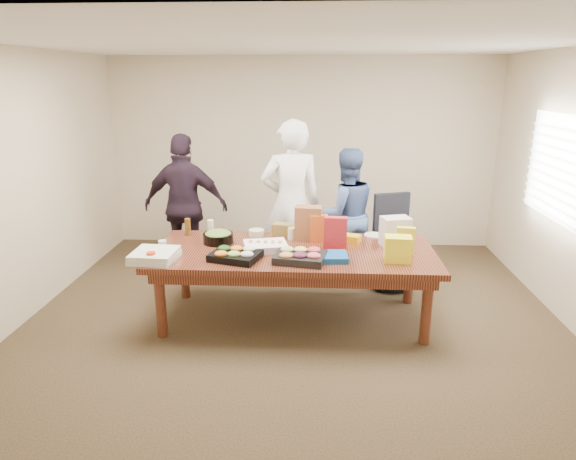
# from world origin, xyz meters

# --- Properties ---
(floor) EXTENTS (5.50, 5.00, 0.02)m
(floor) POSITION_xyz_m (0.00, 0.00, -0.01)
(floor) COLOR #47301E
(floor) RESTS_ON ground
(ceiling) EXTENTS (5.50, 5.00, 0.02)m
(ceiling) POSITION_xyz_m (0.00, 0.00, 2.71)
(ceiling) COLOR white
(ceiling) RESTS_ON wall_back
(wall_back) EXTENTS (5.50, 0.04, 2.70)m
(wall_back) POSITION_xyz_m (0.00, 2.50, 1.35)
(wall_back) COLOR beige
(wall_back) RESTS_ON floor
(wall_front) EXTENTS (5.50, 0.04, 2.70)m
(wall_front) POSITION_xyz_m (0.00, -2.50, 1.35)
(wall_front) COLOR beige
(wall_front) RESTS_ON floor
(wall_left) EXTENTS (0.04, 5.00, 2.70)m
(wall_left) POSITION_xyz_m (-2.75, 0.00, 1.35)
(wall_left) COLOR beige
(wall_left) RESTS_ON floor
(window_panel) EXTENTS (0.03, 1.40, 1.10)m
(window_panel) POSITION_xyz_m (2.72, 0.60, 1.50)
(window_panel) COLOR white
(window_panel) RESTS_ON wall_right
(window_blinds) EXTENTS (0.04, 1.36, 1.00)m
(window_blinds) POSITION_xyz_m (2.68, 0.60, 1.50)
(window_blinds) COLOR beige
(window_blinds) RESTS_ON wall_right
(conference_table) EXTENTS (2.80, 1.20, 0.75)m
(conference_table) POSITION_xyz_m (0.00, 0.00, 0.38)
(conference_table) COLOR #4C1C0F
(conference_table) RESTS_ON floor
(office_chair) EXTENTS (0.67, 0.67, 1.05)m
(office_chair) POSITION_xyz_m (1.11, 0.90, 0.52)
(office_chair) COLOR black
(office_chair) RESTS_ON floor
(person_center) EXTENTS (0.80, 0.61, 1.96)m
(person_center) POSITION_xyz_m (-0.08, 0.98, 0.98)
(person_center) COLOR white
(person_center) RESTS_ON floor
(person_right) EXTENTS (0.91, 0.78, 1.61)m
(person_right) POSITION_xyz_m (0.58, 1.17, 0.81)
(person_right) COLOR #47609B
(person_right) RESTS_ON floor
(person_left) EXTENTS (1.06, 0.50, 1.77)m
(person_left) POSITION_xyz_m (-1.38, 1.17, 0.89)
(person_left) COLOR black
(person_left) RESTS_ON floor
(veggie_tray) EXTENTS (0.52, 0.46, 0.07)m
(veggie_tray) POSITION_xyz_m (-0.54, -0.30, 0.78)
(veggie_tray) COLOR black
(veggie_tray) RESTS_ON conference_table
(fruit_tray) EXTENTS (0.52, 0.44, 0.07)m
(fruit_tray) POSITION_xyz_m (0.07, -0.31, 0.79)
(fruit_tray) COLOR black
(fruit_tray) RESTS_ON conference_table
(sheet_cake) EXTENTS (0.48, 0.40, 0.07)m
(sheet_cake) POSITION_xyz_m (-0.28, -0.01, 0.79)
(sheet_cake) COLOR white
(sheet_cake) RESTS_ON conference_table
(salad_bowl) EXTENTS (0.39, 0.39, 0.10)m
(salad_bowl) POSITION_xyz_m (-0.80, 0.19, 0.80)
(salad_bowl) COLOR black
(salad_bowl) RESTS_ON conference_table
(chip_bag_blue) EXTENTS (0.38, 0.30, 0.05)m
(chip_bag_blue) POSITION_xyz_m (0.33, -0.26, 0.78)
(chip_bag_blue) COLOR #1252A1
(chip_bag_blue) RESTS_ON conference_table
(chip_bag_red) EXTENTS (0.23, 0.11, 0.33)m
(chip_bag_red) POSITION_xyz_m (0.41, 0.06, 0.92)
(chip_bag_red) COLOR red
(chip_bag_red) RESTS_ON conference_table
(chip_bag_yellow) EXTENTS (0.19, 0.10, 0.27)m
(chip_bag_yellow) POSITION_xyz_m (1.09, -0.04, 0.88)
(chip_bag_yellow) COLOR yellow
(chip_bag_yellow) RESTS_ON conference_table
(chip_bag_orange) EXTENTS (0.19, 0.11, 0.29)m
(chip_bag_orange) POSITION_xyz_m (0.25, 0.28, 0.89)
(chip_bag_orange) COLOR #C8581F
(chip_bag_orange) RESTS_ON conference_table
(mayo_jar) EXTENTS (0.10, 0.10, 0.13)m
(mayo_jar) POSITION_xyz_m (-0.04, 0.35, 0.81)
(mayo_jar) COLOR white
(mayo_jar) RESTS_ON conference_table
(mustard_bottle) EXTENTS (0.07, 0.07, 0.16)m
(mustard_bottle) POSITION_xyz_m (0.13, 0.49, 0.83)
(mustard_bottle) COLOR #DFC105
(mustard_bottle) RESTS_ON conference_table
(dressing_bottle) EXTENTS (0.07, 0.07, 0.19)m
(dressing_bottle) POSITION_xyz_m (-1.17, 0.42, 0.84)
(dressing_bottle) COLOR #5E3911
(dressing_bottle) RESTS_ON conference_table
(ranch_bottle) EXTENTS (0.08, 0.08, 0.19)m
(ranch_bottle) POSITION_xyz_m (-0.91, 0.36, 0.85)
(ranch_bottle) COLOR beige
(ranch_bottle) RESTS_ON conference_table
(banana_bunch) EXTENTS (0.27, 0.21, 0.08)m
(banana_bunch) POSITION_xyz_m (0.56, 0.29, 0.79)
(banana_bunch) COLOR gold
(banana_bunch) RESTS_ON conference_table
(bread_loaf) EXTENTS (0.33, 0.21, 0.12)m
(bread_loaf) POSITION_xyz_m (-0.10, 0.50, 0.81)
(bread_loaf) COLOR olive
(bread_loaf) RESTS_ON conference_table
(kraft_bag) EXTENTS (0.29, 0.18, 0.36)m
(kraft_bag) POSITION_xyz_m (0.14, 0.34, 0.93)
(kraft_bag) COLOR brown
(kraft_bag) RESTS_ON conference_table
(red_cup) EXTENTS (0.09, 0.09, 0.11)m
(red_cup) POSITION_xyz_m (-1.30, -0.46, 0.81)
(red_cup) COLOR red
(red_cup) RESTS_ON conference_table
(clear_cup_a) EXTENTS (0.09, 0.09, 0.11)m
(clear_cup_a) POSITION_xyz_m (-1.30, -0.11, 0.80)
(clear_cup_a) COLOR silver
(clear_cup_a) RESTS_ON conference_table
(clear_cup_b) EXTENTS (0.09, 0.09, 0.11)m
(clear_cup_b) POSITION_xyz_m (-1.30, -0.10, 0.80)
(clear_cup_b) COLOR white
(clear_cup_b) RESTS_ON conference_table
(pizza_box_lower) EXTENTS (0.43, 0.43, 0.05)m
(pizza_box_lower) POSITION_xyz_m (-1.30, -0.36, 0.77)
(pizza_box_lower) COLOR silver
(pizza_box_lower) RESTS_ON conference_table
(pizza_box_upper) EXTENTS (0.41, 0.41, 0.05)m
(pizza_box_upper) POSITION_xyz_m (-1.30, -0.37, 0.82)
(pizza_box_upper) COLOR silver
(pizza_box_upper) RESTS_ON pizza_box_lower
(plate_a) EXTENTS (0.28, 0.28, 0.02)m
(plate_a) POSITION_xyz_m (1.05, 0.24, 0.76)
(plate_a) COLOR silver
(plate_a) RESTS_ON conference_table
(plate_b) EXTENTS (0.23, 0.23, 0.01)m
(plate_b) POSITION_xyz_m (0.85, 0.52, 0.76)
(plate_b) COLOR silver
(plate_b) RESTS_ON conference_table
(dip_bowl_a) EXTENTS (0.18, 0.18, 0.06)m
(dip_bowl_a) POSITION_xyz_m (0.44, 0.35, 0.78)
(dip_bowl_a) COLOR beige
(dip_bowl_a) RESTS_ON conference_table
(dip_bowl_b) EXTENTS (0.20, 0.20, 0.07)m
(dip_bowl_b) POSITION_xyz_m (-0.43, 0.46, 0.78)
(dip_bowl_b) COLOR beige
(dip_bowl_b) RESTS_ON conference_table
(grocery_bag_white) EXTENTS (0.32, 0.26, 0.30)m
(grocery_bag_white) POSITION_xyz_m (1.02, 0.20, 0.90)
(grocery_bag_white) COLOR white
(grocery_bag_white) RESTS_ON conference_table
(grocery_bag_yellow) EXTENTS (0.25, 0.18, 0.24)m
(grocery_bag_yellow) POSITION_xyz_m (0.98, -0.27, 0.87)
(grocery_bag_yellow) COLOR #FFF928
(grocery_bag_yellow) RESTS_ON conference_table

